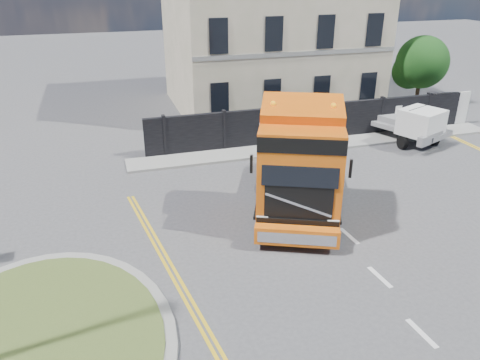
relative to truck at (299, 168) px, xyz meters
name	(u,v)px	position (x,y,z in m)	size (l,w,h in m)	color
ground	(265,243)	(-1.77, -1.47, -1.97)	(120.00, 120.00, 0.00)	#424244
traffic_island	(36,349)	(-8.77, -4.47, -1.89)	(6.80, 6.80, 0.17)	gray
hoarding_fence	(324,122)	(4.78, 7.53, -0.97)	(18.80, 0.25, 2.00)	black
georgian_building	(269,15)	(4.23, 15.03, 3.81)	(12.30, 10.30, 12.80)	beige
tree	(419,64)	(12.61, 10.63, 1.08)	(3.20, 3.20, 4.80)	#382619
pavement_far	(321,145)	(4.23, 6.63, -1.91)	(20.00, 1.60, 0.12)	gray
truck	(299,168)	(0.00, 0.00, 0.00)	(5.43, 7.80, 4.39)	black
flatbed_pickup	(414,124)	(8.97, 5.61, -0.90)	(3.58, 5.24, 1.99)	slate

